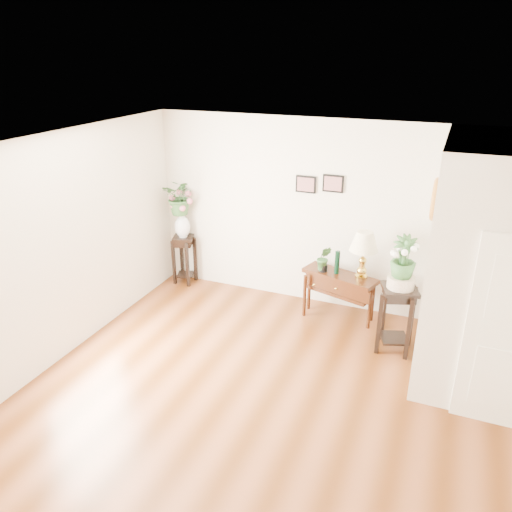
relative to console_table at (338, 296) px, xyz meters
The scene contains 17 objects.
floor 2.36m from the console_table, 90.60° to the right, with size 6.00×5.50×0.02m, color brown.
ceiling 3.38m from the console_table, 90.60° to the right, with size 6.00×5.50×0.02m, color white.
wall_back 1.13m from the console_table, 93.34° to the left, with size 6.00×0.02×2.80m, color silver.
wall_left 3.96m from the console_table, 142.38° to the right, with size 0.02×5.50×2.80m, color silver.
art_print_left 1.69m from the console_table, 149.38° to the left, with size 0.30×0.02×0.25m, color black.
art_print_right 1.62m from the console_table, 124.51° to the left, with size 0.30×0.02×0.25m, color black.
wall_ornament 2.08m from the console_table, 20.77° to the right, with size 0.51×0.51×0.07m, color #B87B30.
console_table is the anchor object (origin of this frame).
table_lamp 0.77m from the console_table, ahead, with size 0.39×0.39×0.69m, color gold.
green_vase 0.53m from the console_table, behind, with size 0.07×0.07×0.34m, color black.
potted_plant 0.59m from the console_table, behind, with size 0.20×0.16×0.37m, color #2F5E2C.
plant_stand_a 2.68m from the console_table, behind, with size 0.32×0.32×0.82m, color black.
porcelain_vase 2.77m from the console_table, behind, with size 0.25×0.25×0.43m, color white, non-canonical shape.
lily_arrangement 2.92m from the console_table, behind, with size 0.53×0.46×0.59m, color #2F5E2C.
plant_stand_b 1.02m from the console_table, 30.54° to the right, with size 0.42×0.42×0.90m, color black.
ceramic_bowl 1.19m from the console_table, 30.54° to the right, with size 0.34×0.34×0.15m, color beige.
narcissus 1.39m from the console_table, 30.54° to the right, with size 0.32×0.32×0.56m, color #2F5E2C.
Camera 1 is at (1.35, -4.07, 3.68)m, focal length 35.00 mm.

